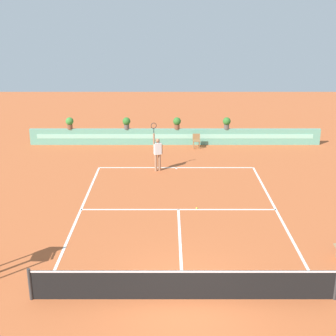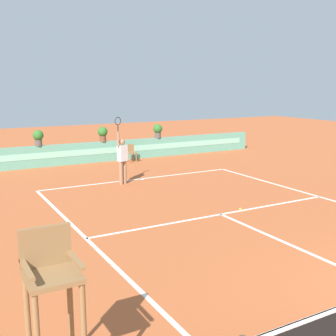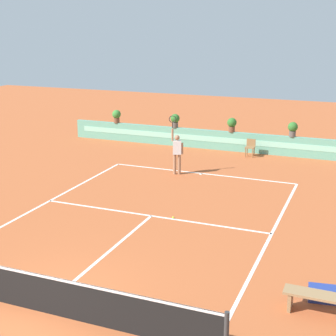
# 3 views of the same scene
# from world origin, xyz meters

# --- Properties ---
(ground_plane) EXTENTS (60.00, 60.00, 0.00)m
(ground_plane) POSITION_xyz_m (0.00, 6.00, 0.00)
(ground_plane) COLOR #B2562D
(court_lines) EXTENTS (8.32, 11.94, 0.01)m
(court_lines) POSITION_xyz_m (0.00, 6.72, 0.00)
(court_lines) COLOR white
(court_lines) RESTS_ON ground
(net) EXTENTS (8.92, 0.10, 1.00)m
(net) POSITION_xyz_m (0.00, 0.00, 0.51)
(net) COLOR #333333
(net) RESTS_ON ground
(back_wall_barrier) EXTENTS (18.00, 0.21, 1.00)m
(back_wall_barrier) POSITION_xyz_m (0.00, 16.39, 0.50)
(back_wall_barrier) COLOR #60A88E
(back_wall_barrier) RESTS_ON ground
(ball_kid_chair) EXTENTS (0.44, 0.44, 0.85)m
(ball_kid_chair) POSITION_xyz_m (1.28, 15.66, 0.48)
(ball_kid_chair) COLOR olive
(ball_kid_chair) RESTS_ON ground
(tennis_player) EXTENTS (0.59, 0.33, 2.58)m
(tennis_player) POSITION_xyz_m (-0.98, 11.40, 1.05)
(tennis_player) COLOR #9E7051
(tennis_player) RESTS_ON ground
(tennis_ball_near_baseline) EXTENTS (0.07, 0.07, 0.07)m
(tennis_ball_near_baseline) POSITION_xyz_m (0.77, 6.47, 0.03)
(tennis_ball_near_baseline) COLOR #CCE033
(tennis_ball_near_baseline) RESTS_ON ground
(potted_plant_far_left) EXTENTS (0.48, 0.48, 0.72)m
(potted_plant_far_left) POSITION_xyz_m (-6.49, 16.39, 1.41)
(potted_plant_far_left) COLOR brown
(potted_plant_far_left) RESTS_ON back_wall_barrier
(potted_plant_right) EXTENTS (0.48, 0.48, 0.72)m
(potted_plant_right) POSITION_xyz_m (3.18, 16.39, 1.41)
(potted_plant_right) COLOR #514C47
(potted_plant_right) RESTS_ON back_wall_barrier
(potted_plant_centre) EXTENTS (0.48, 0.48, 0.72)m
(potted_plant_centre) POSITION_xyz_m (0.12, 16.39, 1.41)
(potted_plant_centre) COLOR brown
(potted_plant_centre) RESTS_ON back_wall_barrier
(potted_plant_left) EXTENTS (0.48, 0.48, 0.72)m
(potted_plant_left) POSITION_xyz_m (-2.99, 16.39, 1.41)
(potted_plant_left) COLOR #514C47
(potted_plant_left) RESTS_ON back_wall_barrier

